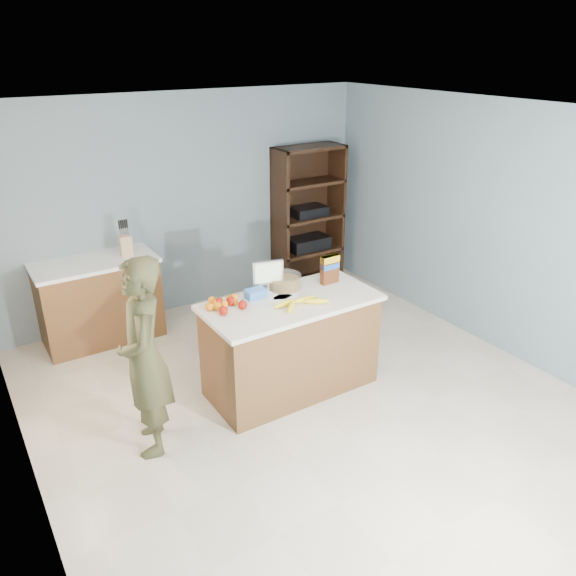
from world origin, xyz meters
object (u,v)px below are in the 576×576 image
shelving_unit (306,219)px  person (144,358)px  counter_peninsula (291,349)px  cereal_box (330,267)px  tv (268,274)px

shelving_unit → person: (-2.92, -2.14, -0.06)m
counter_peninsula → cereal_box: 0.83m
person → cereal_box: size_ratio=5.96×
counter_peninsula → tv: 0.71m
person → tv: (1.31, 0.39, 0.26)m
person → cereal_box: (1.88, 0.22, 0.25)m
cereal_box → shelving_unit: bearing=61.6°
cereal_box → tv: bearing=163.6°
person → counter_peninsula: bearing=109.8°
tv → person: bearing=-163.5°
shelving_unit → person: bearing=-143.8°
counter_peninsula → tv: (-0.06, 0.30, 0.64)m
tv → cereal_box: size_ratio=1.05×
counter_peninsula → shelving_unit: shelving_unit is taller
shelving_unit → counter_peninsula: bearing=-127.1°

